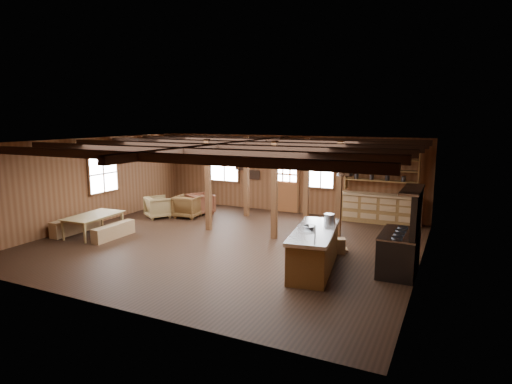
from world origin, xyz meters
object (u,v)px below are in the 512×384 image
(commercial_range, at_px, (402,246))
(armchair_a, at_px, (188,206))
(dining_table, at_px, (95,225))
(armchair_b, at_px, (201,204))
(armchair_c, at_px, (158,207))
(kitchen_island, at_px, (314,249))

(commercial_range, height_order, armchair_a, commercial_range)
(commercial_range, distance_m, dining_table, 8.58)
(dining_table, relative_size, armchair_a, 2.03)
(commercial_range, height_order, armchair_b, commercial_range)
(armchair_b, bearing_deg, armchair_a, 106.79)
(commercial_range, relative_size, armchair_a, 2.26)
(armchair_a, distance_m, armchair_b, 0.63)
(commercial_range, bearing_deg, armchair_c, 166.58)
(armchair_a, distance_m, armchair_c, 1.02)
(dining_table, bearing_deg, commercial_range, -88.98)
(kitchen_island, xyz_separation_m, dining_table, (-6.74, 0.01, -0.17))
(kitchen_island, bearing_deg, commercial_range, 11.44)
(commercial_range, xyz_separation_m, dining_table, (-8.55, -0.65, -0.32))
(kitchen_island, distance_m, dining_table, 6.74)
(armchair_c, bearing_deg, armchair_b, -99.17)
(armchair_a, bearing_deg, armchair_b, -106.70)
(kitchen_island, relative_size, armchair_b, 3.16)
(dining_table, bearing_deg, kitchen_island, -93.43)
(dining_table, bearing_deg, armchair_b, -22.18)
(commercial_range, height_order, dining_table, commercial_range)
(dining_table, bearing_deg, armchair_a, -23.58)
(armchair_a, height_order, armchair_c, armchair_a)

